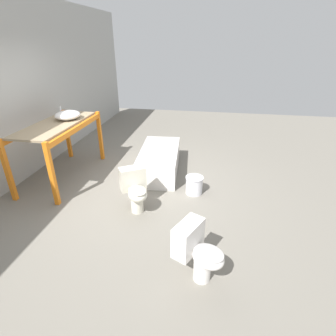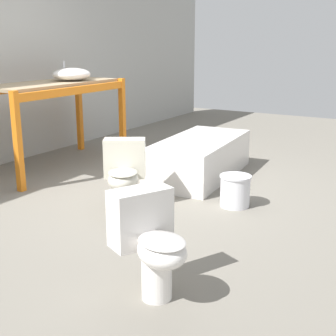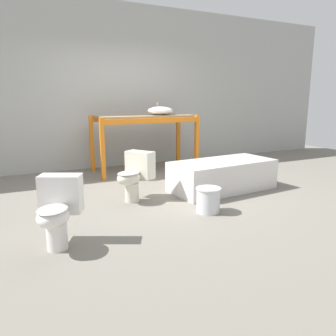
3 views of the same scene
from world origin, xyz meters
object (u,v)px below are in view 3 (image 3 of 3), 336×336
(toilet_near, at_px, (58,208))
(bucket_white, at_px, (208,199))
(toilet_far, at_px, (135,174))
(sink_basin, at_px, (160,111))
(bathtub_main, at_px, (223,173))

(toilet_near, height_order, bucket_white, toilet_near)
(toilet_near, relative_size, bucket_white, 2.15)
(toilet_near, height_order, toilet_far, same)
(sink_basin, relative_size, bucket_white, 1.60)
(sink_basin, relative_size, toilet_far, 0.74)
(sink_basin, distance_m, toilet_far, 2.09)
(bathtub_main, bearing_deg, toilet_near, -164.43)
(toilet_near, bearing_deg, toilet_far, 68.11)
(toilet_near, bearing_deg, bucket_white, 31.82)
(bathtub_main, xyz_separation_m, toilet_far, (-1.39, 0.08, 0.12))
(sink_basin, bearing_deg, toilet_near, -130.74)
(toilet_near, distance_m, toilet_far, 1.54)
(sink_basin, bearing_deg, bathtub_main, -80.65)
(toilet_near, relative_size, toilet_far, 1.00)
(bathtub_main, bearing_deg, sink_basin, 94.43)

